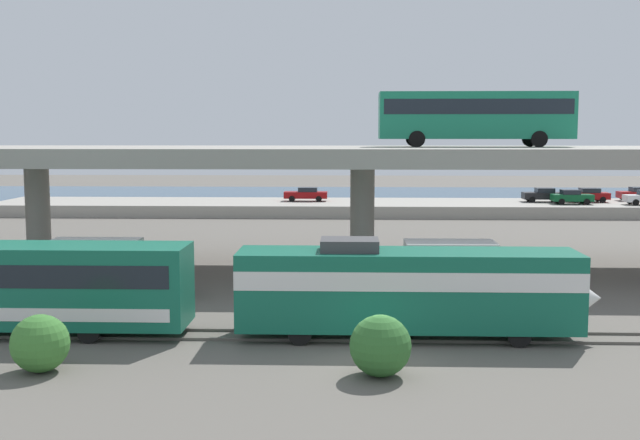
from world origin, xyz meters
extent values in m
plane|color=#605B54|center=(0.00, 0.00, 0.00)|extent=(260.00, 260.00, 0.00)
cube|color=#59544C|center=(0.00, 3.25, 0.06)|extent=(110.00, 0.12, 0.12)
cube|color=#59544C|center=(0.00, 4.75, 0.06)|extent=(110.00, 0.12, 0.12)
cube|color=#14664C|center=(1.58, 4.00, 2.08)|extent=(14.11, 3.00, 3.20)
cube|color=white|center=(1.58, 4.00, 2.66)|extent=(14.11, 3.04, 0.77)
cone|color=white|center=(8.64, 4.00, 1.76)|extent=(1.92, 2.85, 2.85)
cube|color=black|center=(7.19, 4.00, 2.98)|extent=(1.92, 2.70, 1.02)
cube|color=#3F3F42|center=(-0.83, 4.00, 3.93)|extent=(2.40, 1.80, 0.50)
cylinder|color=black|center=(5.99, 5.35, 0.48)|extent=(0.96, 0.18, 0.96)
cylinder|color=black|center=(5.99, 2.65, 0.48)|extent=(0.96, 0.18, 0.96)
cylinder|color=black|center=(-2.83, 5.35, 0.48)|extent=(0.96, 0.18, 0.96)
cylinder|color=black|center=(-2.83, 2.65, 0.48)|extent=(0.96, 0.18, 0.96)
cylinder|color=black|center=(-11.47, 5.35, 0.46)|extent=(0.92, 0.18, 0.92)
cylinder|color=black|center=(-11.47, 2.65, 0.46)|extent=(0.92, 0.18, 0.92)
cube|color=#9E998E|center=(0.00, 20.00, 7.15)|extent=(96.00, 12.47, 1.09)
cylinder|color=#9E998E|center=(-20.40, 20.00, 3.30)|extent=(1.50, 1.50, 6.60)
cylinder|color=#9E998E|center=(0.00, 20.00, 3.30)|extent=(1.50, 1.50, 6.60)
cube|color=#197A56|center=(7.05, 21.33, 9.64)|extent=(12.00, 2.55, 2.90)
cube|color=black|center=(7.05, 21.33, 10.16)|extent=(11.52, 2.59, 0.93)
cube|color=black|center=(13.00, 21.33, 9.99)|extent=(0.08, 2.30, 1.74)
cylinder|color=black|center=(10.77, 22.54, 8.19)|extent=(1.00, 0.26, 1.00)
cylinder|color=black|center=(10.77, 20.12, 8.19)|extent=(1.00, 0.26, 1.00)
cylinder|color=black|center=(3.33, 22.54, 8.19)|extent=(1.00, 0.26, 1.00)
cylinder|color=black|center=(3.33, 20.12, 8.19)|extent=(1.00, 0.26, 1.00)
cube|color=#0C4C26|center=(-10.57, 11.54, 1.44)|extent=(2.00, 2.30, 2.00)
cube|color=silver|center=(-14.07, 11.54, 1.74)|extent=(4.60, 2.30, 2.60)
cylinder|color=black|center=(-10.86, 12.63, 0.44)|extent=(0.88, 0.28, 0.88)
cylinder|color=black|center=(-10.86, 10.45, 0.44)|extent=(0.88, 0.28, 0.88)
cylinder|color=black|center=(-15.08, 12.63, 0.44)|extent=(0.88, 0.28, 0.88)
cylinder|color=black|center=(-15.08, 10.45, 0.44)|extent=(0.88, 0.28, 0.88)
cube|color=silver|center=(7.84, 11.54, 1.44)|extent=(2.00, 2.30, 2.00)
cube|color=silver|center=(4.34, 11.54, 1.74)|extent=(4.60, 2.30, 2.60)
cylinder|color=black|center=(7.54, 12.63, 0.44)|extent=(0.88, 0.28, 0.88)
cylinder|color=black|center=(7.54, 10.45, 0.44)|extent=(0.88, 0.28, 0.88)
cylinder|color=black|center=(3.33, 12.63, 0.44)|extent=(0.88, 0.28, 0.88)
cylinder|color=black|center=(3.33, 10.45, 0.44)|extent=(0.88, 0.28, 0.88)
cube|color=#9E998E|center=(0.00, 55.00, 0.62)|extent=(76.93, 10.99, 1.23)
cube|color=black|center=(19.91, 55.56, 1.90)|extent=(4.16, 1.84, 0.70)
cube|color=#1E232B|center=(20.12, 55.56, 2.49)|extent=(1.83, 1.62, 0.48)
cylinder|color=black|center=(18.62, 54.69, 1.55)|extent=(0.64, 0.20, 0.64)
cylinder|color=black|center=(18.62, 56.43, 1.55)|extent=(0.64, 0.20, 0.64)
cylinder|color=black|center=(21.20, 54.69, 1.55)|extent=(0.64, 0.20, 0.64)
cylinder|color=black|center=(21.20, 56.43, 1.55)|extent=(0.64, 0.20, 0.64)
cube|color=maroon|center=(24.66, 55.62, 1.90)|extent=(4.40, 1.86, 0.70)
cube|color=#1E232B|center=(24.88, 55.62, 2.49)|extent=(1.93, 1.64, 0.48)
cylinder|color=black|center=(23.29, 54.73, 1.55)|extent=(0.64, 0.20, 0.64)
cylinder|color=black|center=(23.29, 56.50, 1.55)|extent=(0.64, 0.20, 0.64)
cylinder|color=black|center=(26.02, 54.73, 1.55)|extent=(0.64, 0.20, 0.64)
cylinder|color=black|center=(26.02, 56.50, 1.55)|extent=(0.64, 0.20, 0.64)
cylinder|color=black|center=(28.35, 51.68, 1.55)|extent=(0.64, 0.20, 0.64)
cylinder|color=black|center=(28.35, 53.34, 1.55)|extent=(0.64, 0.20, 0.64)
cube|color=maroon|center=(-5.43, 55.65, 1.90)|extent=(4.65, 1.72, 0.70)
cube|color=#1E232B|center=(-5.20, 55.65, 2.49)|extent=(2.04, 1.51, 0.48)
cylinder|color=black|center=(-6.87, 54.84, 1.55)|extent=(0.64, 0.20, 0.64)
cylinder|color=black|center=(-6.87, 56.47, 1.55)|extent=(0.64, 0.20, 0.64)
cylinder|color=black|center=(-3.99, 54.84, 1.55)|extent=(0.64, 0.20, 0.64)
cylinder|color=black|center=(-3.99, 56.47, 1.55)|extent=(0.64, 0.20, 0.64)
cube|color=#0C4C26|center=(22.32, 53.06, 1.90)|extent=(4.12, 1.71, 0.70)
cube|color=#1E232B|center=(22.12, 53.06, 2.49)|extent=(1.81, 1.51, 0.48)
cylinder|color=black|center=(23.60, 53.87, 1.55)|extent=(0.64, 0.20, 0.64)
cylinder|color=black|center=(23.60, 52.25, 1.55)|extent=(0.64, 0.20, 0.64)
cylinder|color=black|center=(21.05, 53.87, 1.55)|extent=(0.64, 0.20, 0.64)
cylinder|color=black|center=(21.05, 52.25, 1.55)|extent=(0.64, 0.20, 0.64)
cube|color=maroon|center=(30.49, 57.23, 1.90)|extent=(4.03, 1.82, 0.70)
cube|color=#1E232B|center=(30.69, 57.23, 2.49)|extent=(1.77, 1.60, 0.48)
cylinder|color=black|center=(29.24, 56.37, 1.55)|extent=(0.64, 0.20, 0.64)
cylinder|color=black|center=(29.24, 58.10, 1.55)|extent=(0.64, 0.20, 0.64)
cube|color=#2D5170|center=(0.00, 78.00, 0.00)|extent=(140.00, 36.00, 0.01)
sphere|color=#3C7B32|center=(-11.93, -1.17, 1.05)|extent=(2.09, 2.09, 2.09)
sphere|color=#316A2E|center=(0.26, -1.24, 1.10)|extent=(2.19, 2.19, 2.19)
camera|label=1|loc=(-0.93, -28.02, 8.55)|focal=43.70mm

